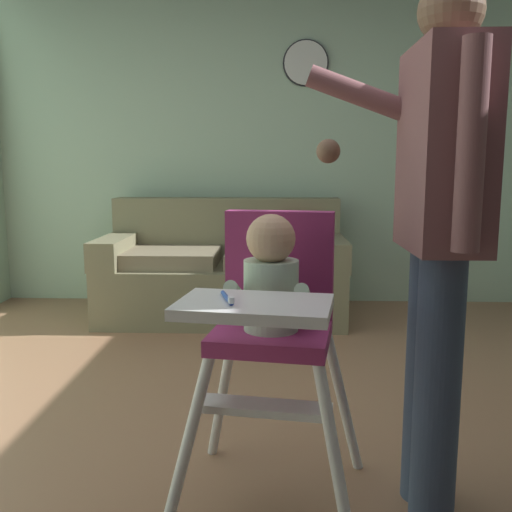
{
  "coord_description": "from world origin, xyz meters",
  "views": [
    {
      "loc": [
        0.04,
        -2.04,
        1.1
      ],
      "look_at": [
        -0.03,
        -0.13,
        0.8
      ],
      "focal_mm": 39.68,
      "sensor_mm": 36.0,
      "label": 1
    }
  ],
  "objects_px": {
    "couch": "(225,271)",
    "high_chair": "(272,305)",
    "adult_standing": "(438,225)",
    "wall_clock": "(306,63)"
  },
  "relations": [
    {
      "from": "couch",
      "to": "high_chair",
      "type": "distance_m",
      "value": 2.43
    },
    {
      "from": "adult_standing",
      "to": "wall_clock",
      "type": "relative_size",
      "value": 4.6
    },
    {
      "from": "adult_standing",
      "to": "high_chair",
      "type": "bearing_deg",
      "value": -0.41
    },
    {
      "from": "high_chair",
      "to": "wall_clock",
      "type": "relative_size",
      "value": 2.71
    },
    {
      "from": "high_chair",
      "to": "wall_clock",
      "type": "bearing_deg",
      "value": -175.76
    },
    {
      "from": "couch",
      "to": "wall_clock",
      "type": "height_order",
      "value": "wall_clock"
    },
    {
      "from": "adult_standing",
      "to": "couch",
      "type": "bearing_deg",
      "value": -69.63
    },
    {
      "from": "wall_clock",
      "to": "couch",
      "type": "bearing_deg",
      "value": -141.56
    },
    {
      "from": "high_chair",
      "to": "wall_clock",
      "type": "xyz_separation_m",
      "value": [
        0.23,
        2.85,
        1.22
      ]
    },
    {
      "from": "couch",
      "to": "adult_standing",
      "type": "xyz_separation_m",
      "value": [
        0.87,
        -2.38,
        0.59
      ]
    }
  ]
}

